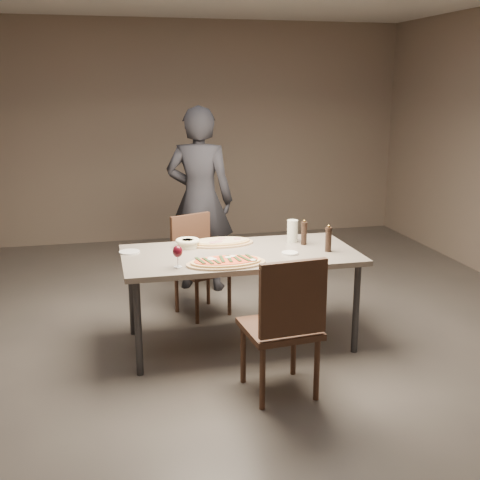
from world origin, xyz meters
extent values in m
plane|color=#544E48|center=(0.00, 0.00, 0.00)|extent=(7.00, 7.00, 0.00)
plane|color=gray|center=(0.00, 3.50, 1.40)|extent=(6.00, 0.00, 6.00)
cube|color=gray|center=(0.00, 0.00, 0.73)|extent=(1.80, 0.90, 0.04)
cylinder|color=#333335|center=(-0.82, -0.37, 0.35)|extent=(0.05, 0.05, 0.71)
cylinder|color=#333335|center=(0.82, -0.37, 0.35)|extent=(0.05, 0.05, 0.71)
cylinder|color=#333335|center=(-0.82, 0.37, 0.35)|extent=(0.05, 0.05, 0.71)
cylinder|color=#333335|center=(0.82, 0.37, 0.35)|extent=(0.05, 0.05, 0.71)
ellipsoid|color=white|center=(-0.26, -0.25, 0.79)|extent=(0.05, 0.05, 0.01)
ellipsoid|color=white|center=(-0.15, -0.23, 0.79)|extent=(0.05, 0.05, 0.01)
ellipsoid|color=white|center=(-0.10, -0.21, 0.79)|extent=(0.05, 0.05, 0.01)
ellipsoid|color=white|center=(-0.15, -0.23, 0.79)|extent=(0.05, 0.05, 0.01)
ellipsoid|color=white|center=(-0.27, -0.22, 0.79)|extent=(0.05, 0.05, 0.01)
ellipsoid|color=white|center=(-0.28, -0.25, 0.79)|extent=(0.05, 0.05, 0.01)
ellipsoid|color=white|center=(0.02, -0.34, 0.79)|extent=(0.05, 0.05, 0.01)
cube|color=#243818|center=(-0.36, -0.26, 0.79)|extent=(0.06, 0.17, 0.01)
cube|color=#243818|center=(-0.30, -0.29, 0.79)|extent=(0.06, 0.17, 0.01)
cube|color=#243818|center=(-0.25, -0.29, 0.79)|extent=(0.05, 0.17, 0.01)
cube|color=#243818|center=(-0.20, -0.26, 0.79)|extent=(0.03, 0.17, 0.01)
cube|color=#243818|center=(-0.14, -0.27, 0.79)|extent=(0.03, 0.17, 0.01)
cube|color=#243818|center=(-0.09, -0.27, 0.79)|extent=(0.04, 0.17, 0.01)
cube|color=#243818|center=(-0.04, -0.28, 0.79)|extent=(0.07, 0.17, 0.01)
cube|color=#243818|center=(0.02, -0.27, 0.79)|extent=(0.05, 0.17, 0.01)
cylinder|color=tan|center=(-0.12, 0.24, 0.79)|extent=(0.06, 0.06, 0.00)
cylinder|color=tan|center=(-0.08, 0.33, 0.79)|extent=(0.06, 0.06, 0.00)
cylinder|color=tan|center=(-0.17, 0.22, 0.79)|extent=(0.06, 0.06, 0.00)
cylinder|color=tan|center=(0.04, 0.29, 0.79)|extent=(0.06, 0.06, 0.00)
cylinder|color=beige|center=(-0.37, 0.24, 0.78)|extent=(0.16, 0.16, 0.06)
torus|color=beige|center=(-0.37, 0.24, 0.80)|extent=(0.19, 0.19, 0.03)
cube|color=#A08041|center=(-0.35, 0.24, 0.80)|extent=(0.06, 0.05, 0.04)
cube|color=#A08041|center=(-0.36, 0.27, 0.80)|extent=(0.05, 0.06, 0.04)
cube|color=#A08041|center=(-0.39, 0.26, 0.80)|extent=(0.06, 0.06, 0.04)
cube|color=#A08041|center=(-0.39, 0.23, 0.80)|extent=(0.06, 0.06, 0.04)
cube|color=#A08041|center=(-0.36, 0.22, 0.80)|extent=(0.06, 0.06, 0.04)
cylinder|color=white|center=(0.36, -0.13, 0.76)|extent=(0.13, 0.13, 0.01)
cylinder|color=#ADB743|center=(0.36, -0.13, 0.76)|extent=(0.09, 0.09, 0.00)
cylinder|color=black|center=(0.56, 0.11, 0.83)|extent=(0.05, 0.05, 0.17)
cylinder|color=black|center=(0.56, 0.11, 0.93)|extent=(0.05, 0.05, 0.02)
sphere|color=gold|center=(0.56, 0.11, 0.95)|extent=(0.02, 0.02, 0.02)
cylinder|color=black|center=(0.67, -0.13, 0.84)|extent=(0.05, 0.05, 0.17)
cylinder|color=black|center=(0.67, -0.13, 0.93)|extent=(0.05, 0.05, 0.02)
sphere|color=gold|center=(0.67, -0.13, 0.95)|extent=(0.02, 0.02, 0.02)
cylinder|color=silver|center=(0.49, 0.21, 0.84)|extent=(0.09, 0.09, 0.18)
cylinder|color=silver|center=(-0.52, -0.27, 0.75)|extent=(0.06, 0.06, 0.01)
cylinder|color=silver|center=(-0.52, -0.27, 0.79)|extent=(0.01, 0.01, 0.08)
ellipsoid|color=#470A15|center=(-0.52, -0.27, 0.87)|extent=(0.07, 0.07, 0.09)
cylinder|color=white|center=(-0.83, 0.20, 0.76)|extent=(0.16, 0.16, 0.01)
cube|color=#43291C|center=(0.07, -0.82, 0.45)|extent=(0.50, 0.50, 0.04)
cylinder|color=#43291C|center=(-0.10, -1.02, 0.21)|extent=(0.04, 0.04, 0.43)
cylinder|color=#43291C|center=(0.28, -0.99, 0.21)|extent=(0.04, 0.04, 0.43)
cylinder|color=#43291C|center=(-0.13, -0.65, 0.21)|extent=(0.04, 0.04, 0.43)
cylinder|color=#43291C|center=(0.24, -0.61, 0.21)|extent=(0.04, 0.04, 0.43)
cube|color=#43291C|center=(0.09, -1.03, 0.73)|extent=(0.44, 0.08, 0.48)
cube|color=#43291C|center=(-0.18, 0.69, 0.41)|extent=(0.55, 0.55, 0.04)
cylinder|color=#43291C|center=(-0.09, 0.92, 0.19)|extent=(0.03, 0.03, 0.39)
cylinder|color=#43291C|center=(-0.40, 0.78, 0.19)|extent=(0.03, 0.03, 0.39)
cylinder|color=#43291C|center=(0.05, 0.60, 0.19)|extent=(0.03, 0.03, 0.39)
cylinder|color=#43291C|center=(-0.27, 0.47, 0.19)|extent=(0.03, 0.03, 0.39)
cube|color=#43291C|center=(-0.25, 0.87, 0.66)|extent=(0.38, 0.19, 0.44)
imported|color=black|center=(-0.07, 1.41, 0.91)|extent=(0.78, 0.66, 1.82)
camera|label=1|loc=(-1.03, -4.34, 2.01)|focal=45.00mm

